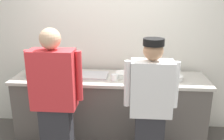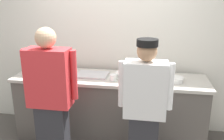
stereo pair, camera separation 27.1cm
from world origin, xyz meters
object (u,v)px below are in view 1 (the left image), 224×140
Objects in this scene: squeeze_bottle_primary at (33,65)px; deli_cup at (115,78)px; plate_stack_rear at (124,74)px; sheet_tray at (92,75)px; chef_center at (150,106)px; ramekin_orange_sauce at (70,76)px; ramekin_red_sauce at (66,71)px; ramekin_green_sauce at (146,73)px; squeeze_bottle_secondary at (131,75)px; ramekin_yellow_sauce at (169,73)px; chef_near_left at (55,101)px; mixing_bowl_steel at (39,71)px; plate_stack_front at (174,78)px.

squeeze_bottle_primary reaches higher than deli_cup.
plate_stack_rear is 0.57× the size of sheet_tray.
chef_center is 19.06× the size of ramekin_orange_sauce.
ramekin_green_sauce is at bearing -1.40° from ramekin_red_sauce.
ramekin_yellow_sauce is (0.53, 0.35, -0.08)m from squeeze_bottle_secondary.
chef_near_left reaches higher than sheet_tray.
ramekin_red_sauce reaches higher than sheet_tray.
chef_near_left is 18.90× the size of deli_cup.
chef_center is at bearing -24.78° from mixing_bowl_steel.
chef_center is at bearing -118.08° from plate_stack_front.
plate_stack_rear is 2.51× the size of ramekin_red_sauce.
plate_stack_rear is 2.90× the size of ramekin_orange_sauce.
ramekin_green_sauce is at bearing 57.23° from squeeze_bottle_secondary.
plate_stack_front is 1.52m from ramekin_red_sauce.
ramekin_orange_sauce is at bearing -163.74° from sheet_tray.
squeeze_bottle_secondary reaches higher than plate_stack_front.
sheet_tray is 0.42m from ramekin_red_sauce.
mixing_bowl_steel is (-1.49, 0.69, 0.15)m from chef_center.
ramekin_yellow_sauce is (-0.04, 0.20, -0.01)m from plate_stack_front.
ramekin_red_sauce is at bearing 27.67° from mixing_bowl_steel.
plate_stack_rear is 1.15× the size of squeeze_bottle_secondary.
squeeze_bottle_primary is 1.97m from ramekin_yellow_sauce.
plate_stack_front and plate_stack_rear have the same top height.
mixing_bowl_steel reaches higher than ramekin_red_sauce.
ramekin_orange_sauce is at bearing 170.97° from squeeze_bottle_secondary.
ramekin_orange_sauce reaches higher than ramekin_yellow_sauce.
chef_near_left is 1.01m from squeeze_bottle_secondary.
sheet_tray is (0.30, 0.76, 0.05)m from chef_near_left.
ramekin_orange_sauce is (-0.73, -0.11, -0.00)m from plate_stack_rear.
ramekin_green_sauce is 1.13× the size of ramekin_red_sauce.
ramekin_red_sauce is at bearing 96.35° from chef_near_left.
squeeze_bottle_primary is at bearing 156.63° from ramekin_orange_sauce.
ramekin_green_sauce is 1.14m from ramekin_red_sauce.
squeeze_bottle_primary is at bearing 164.53° from squeeze_bottle_secondary.
ramekin_orange_sauce is at bearing -170.70° from ramekin_yellow_sauce.
deli_cup is at bearing 127.20° from chef_center.
squeeze_bottle_primary is 2.08× the size of ramekin_yellow_sauce.
squeeze_bottle_primary reaches higher than ramekin_yellow_sauce.
chef_near_left reaches higher than ramekin_orange_sauce.
plate_stack_rear is at bearing 2.96° from sheet_tray.
squeeze_bottle_secondary is 0.23m from deli_cup.
ramekin_green_sauce is at bearing 154.98° from plate_stack_front.
chef_near_left is 1.08m from plate_stack_rear.
squeeze_bottle_primary is 0.68m from ramekin_orange_sauce.
plate_stack_rear reaches higher than ramekin_green_sauce.
squeeze_bottle_secondary is (1.27, -0.17, 0.04)m from mixing_bowl_steel.
chef_near_left is 5.04× the size of mixing_bowl_steel.
chef_center is 4.74× the size of mixing_bowl_steel.
squeeze_bottle_secondary reaches higher than ramekin_green_sauce.
chef_near_left is 19.61× the size of ramekin_yellow_sauce.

